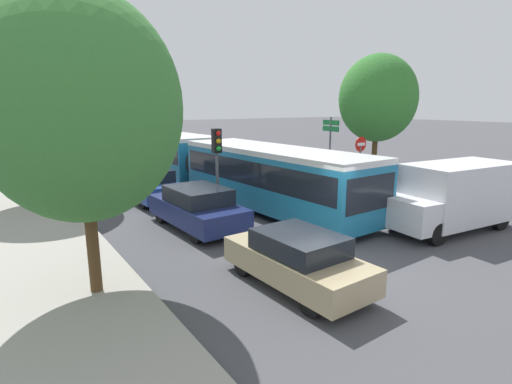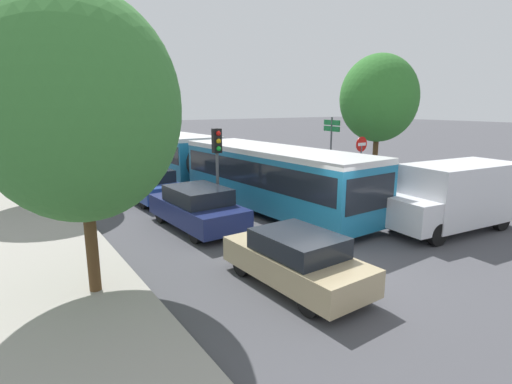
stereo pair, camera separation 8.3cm
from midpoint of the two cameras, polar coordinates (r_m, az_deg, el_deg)
ground_plane at (r=11.44m, az=10.77°, el=-9.75°), size 200.00×200.00×0.00m
kerb_strip_left at (r=20.31m, az=-30.01°, el=-1.24°), size 3.20×34.73×0.14m
articulated_bus at (r=19.21m, az=-4.77°, el=4.03°), size 3.39×17.51×2.59m
city_bus_rear at (r=32.85m, az=-23.57°, el=6.34°), size 2.98×11.35×2.42m
queued_car_tan at (r=9.63m, az=5.64°, el=-9.52°), size 1.80×3.94×1.35m
queued_car_navy at (r=14.07m, az=-8.56°, el=-2.21°), size 2.00×4.37×1.49m
queued_car_blue at (r=18.65m, az=-15.24°, el=1.03°), size 1.95×4.25×1.45m
white_van at (r=15.30m, az=26.34°, el=-0.33°), size 5.16×2.40×2.31m
traffic_light at (r=15.06m, az=-5.74°, el=5.58°), size 0.32×0.36×3.40m
no_entry_sign at (r=19.34m, az=14.53°, el=4.88°), size 0.70×0.08×2.82m
direction_sign_post at (r=22.79m, az=10.47°, el=7.86°), size 0.23×1.40×3.60m
tree_left_near at (r=9.14m, az=-24.07°, el=10.95°), size 4.19×4.19×6.61m
tree_left_mid at (r=19.72m, az=-28.79°, el=12.69°), size 4.96×4.96×7.13m
tree_right_near at (r=21.05m, az=16.89°, el=12.67°), size 3.80×3.80×6.71m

